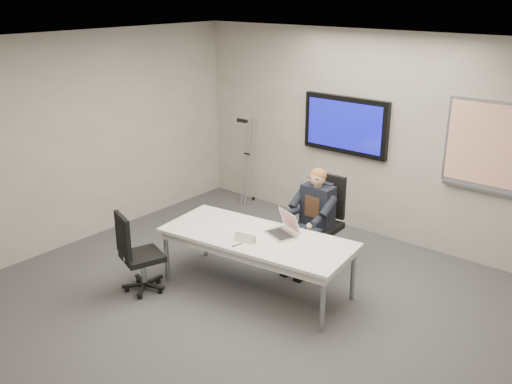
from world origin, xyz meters
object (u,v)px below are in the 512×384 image
Objects in this scene: office_chair_far at (320,236)px; laptop at (284,228)px; office_chair_near at (140,267)px; conference_table at (257,242)px; seated_person at (309,230)px.

office_chair_far is 2.54× the size of laptop.
office_chair_far reaches higher than office_chair_near.
office_chair_near is at bearing -115.54° from laptop.
laptop is at bearing -117.74° from office_chair_near.
office_chair_near is (-1.00, -0.89, -0.29)m from conference_table.
seated_person is at bearing 71.69° from conference_table.
office_chair_far reaches higher than conference_table.
conference_table is at bearing -119.57° from office_chair_near.
seated_person is at bearing -92.12° from office_chair_far.
conference_table is at bearing -101.75° from seated_person.
office_chair_far is 2.27m from office_chair_near.
office_chair_near is 2.21× the size of laptop.
conference_table is at bearing -100.96° from office_chair_far.
office_chair_far is 0.91m from laptop.
seated_person is 0.61m from laptop.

